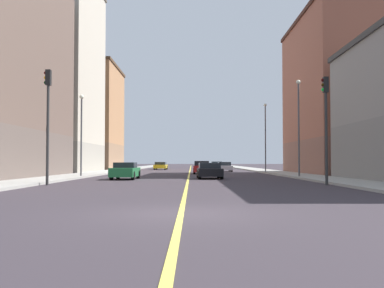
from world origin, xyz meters
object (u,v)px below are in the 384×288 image
object	(u,v)px
street_lamp_left_far	(268,131)
car_black	(212,171)
car_silver	(227,167)
car_green	(128,171)
car_yellow	(163,166)
building_left_mid	(353,95)
traffic_light_left_near	(328,115)
building_right_distant	(86,118)
car_red	(204,168)
street_lamp_left_near	(301,118)
car_teal	(219,165)
building_right_midblock	(52,75)
street_lamp_right_near	(84,126)
traffic_light_right_near	(50,111)

from	to	relation	value
street_lamp_left_far	car_black	distance (m)	20.10
car_silver	car_black	bearing A→B (deg)	-96.96
car_green	car_yellow	size ratio (longest dim) A/B	0.92
building_left_mid	traffic_light_left_near	size ratio (longest dim) A/B	2.89
building_right_distant	car_silver	bearing A→B (deg)	-33.09
car_red	street_lamp_left_near	bearing A→B (deg)	-56.70
street_lamp_left_near	car_teal	xyz separation A→B (m)	(-4.68, 38.03, -4.23)
building_right_midblock	street_lamp_left_near	size ratio (longest dim) A/B	3.03
car_red	building_right_distant	bearing A→B (deg)	127.54
street_lamp_right_near	car_black	size ratio (longest dim) A/B	1.55
building_left_mid	building_right_midblock	size ratio (longest dim) A/B	0.76
street_lamp_left_near	car_red	bearing A→B (deg)	123.30
building_right_distant	car_green	distance (m)	41.10
traffic_light_left_near	car_yellow	size ratio (longest dim) A/B	1.36
building_right_distant	traffic_light_left_near	bearing A→B (deg)	-61.66
street_lamp_left_far	car_black	xyz separation A→B (m)	(-7.36, -18.19, -4.36)
building_left_mid	car_yellow	distance (m)	33.75
traffic_light_left_near	street_lamp_right_near	size ratio (longest dim) A/B	0.92
traffic_light_left_near	street_lamp_left_near	bearing A→B (deg)	84.67
car_red	car_yellow	bearing A→B (deg)	104.18
building_right_distant	car_yellow	world-z (taller)	building_right_distant
building_left_mid	street_lamp_left_near	size ratio (longest dim) A/B	2.29
street_lamp_left_near	street_lamp_right_near	bearing A→B (deg)	176.57
street_lamp_right_near	building_right_midblock	bearing A→B (deg)	115.72
car_teal	street_lamp_left_far	bearing A→B (deg)	-77.57
street_lamp_left_far	car_black	bearing A→B (deg)	-112.03
building_right_distant	traffic_light_right_near	world-z (taller)	building_right_distant
street_lamp_left_near	building_right_midblock	bearing A→B (deg)	145.46
car_green	car_black	bearing A→B (deg)	10.76
car_silver	car_black	xyz separation A→B (m)	(-2.82, -23.07, -0.01)
street_lamp_right_near	traffic_light_right_near	bearing A→B (deg)	-85.30
street_lamp_left_far	car_green	xyz separation A→B (m)	(-13.78, -19.41, -4.35)
car_black	building_right_midblock	bearing A→B (deg)	134.14
car_black	car_silver	bearing A→B (deg)	83.04
building_left_mid	street_lamp_left_far	size ratio (longest dim) A/B	2.23
building_right_midblock	traffic_light_right_near	world-z (taller)	building_right_midblock
building_right_midblock	street_lamp_left_near	world-z (taller)	building_right_midblock
traffic_light_left_near	car_black	world-z (taller)	traffic_light_left_near
traffic_light_left_near	traffic_light_right_near	xyz separation A→B (m)	(-16.04, 0.00, 0.24)
car_green	car_black	distance (m)	6.54
car_silver	traffic_light_right_near	bearing A→B (deg)	-111.01
street_lamp_right_near	car_teal	size ratio (longest dim) A/B	1.64
car_yellow	car_red	world-z (taller)	car_red
street_lamp_left_near	car_green	size ratio (longest dim) A/B	1.87
street_lamp_right_near	car_red	world-z (taller)	street_lamp_right_near
car_green	car_teal	bearing A→B (deg)	77.38
traffic_light_right_near	street_lamp_left_far	xyz separation A→B (m)	(17.05, 27.69, 0.72)
car_teal	building_right_midblock	bearing A→B (deg)	-137.11
building_right_distant	car_teal	size ratio (longest dim) A/B	4.00
traffic_light_left_near	building_right_distant	bearing A→B (deg)	118.34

